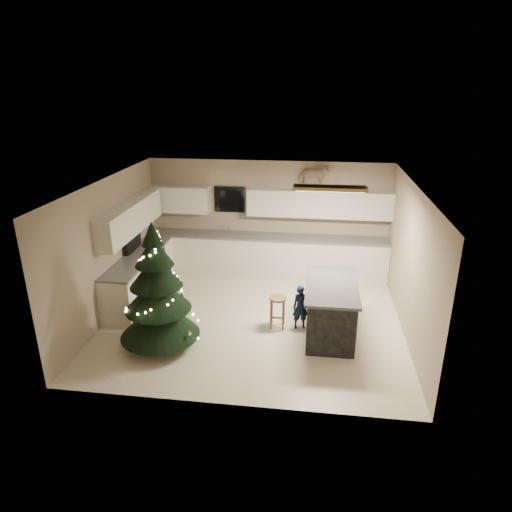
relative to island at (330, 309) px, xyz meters
name	(u,v)px	position (x,y,z in m)	size (l,w,h in m)	color
ground_plane	(254,319)	(-1.42, 0.34, -0.48)	(5.50, 5.50, 0.00)	beige
room_shell	(255,232)	(-1.40, 0.34, 1.27)	(5.52, 5.02, 2.61)	tan
cabinetry	(223,250)	(-2.33, 1.99, 0.28)	(5.50, 3.20, 2.00)	silver
island	(330,309)	(0.00, 0.00, 0.00)	(0.90, 1.70, 0.95)	black
bar_stool	(278,305)	(-0.95, 0.10, -0.03)	(0.31, 0.31, 0.60)	olive
christmas_tree	(158,297)	(-2.87, -0.78, 0.43)	(1.39, 1.34, 2.21)	#3F2816
toddler	(301,307)	(-0.53, 0.12, -0.07)	(0.30, 0.20, 0.83)	black
rocking_horse	(314,176)	(-0.40, 2.66, 1.83)	(0.68, 0.32, 0.59)	olive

